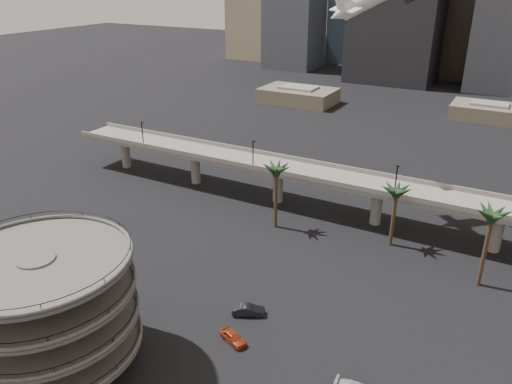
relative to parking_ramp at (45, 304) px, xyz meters
The scene contains 7 objects.
ground 16.79m from the parking_ramp, 17.10° to the left, with size 700.00×700.00×0.00m, color black.
parking_ramp is the anchor object (origin of this frame).
overpass 60.46m from the parking_ramp, 77.57° to the left, with size 130.00×9.30×14.70m.
palm_trees 55.67m from the parking_ramp, 60.95° to the left, with size 42.40×10.40×14.00m.
low_buildings 147.81m from the parking_ramp, 82.26° to the left, with size 135.00×27.50×6.80m.
car_a 24.64m from the parking_ramp, 40.93° to the left, with size 1.78×4.41×1.50m, color #AB3918.
car_b 28.13m from the parking_ramp, 52.50° to the left, with size 1.70×4.88×1.61m, color black.
Camera 1 is at (33.45, -35.03, 46.63)m, focal length 35.00 mm.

